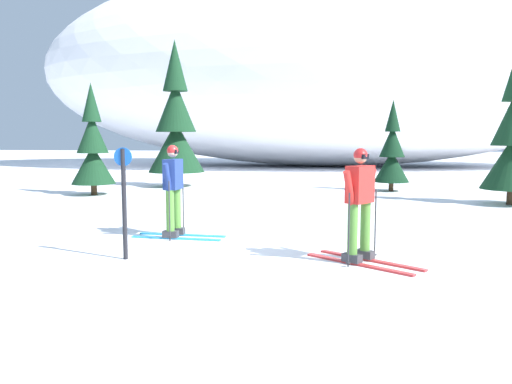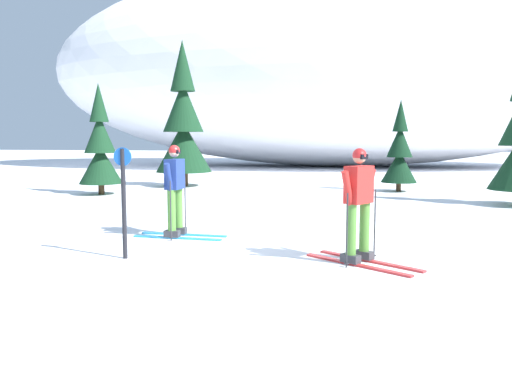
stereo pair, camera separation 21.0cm
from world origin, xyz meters
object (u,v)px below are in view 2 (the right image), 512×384
Objects in this scene: skier_red_jacket at (359,204)px; skier_navy_jacket at (175,189)px; trail_marker_post at (124,197)px; pine_tree_center_right at (400,153)px; pine_tree_far_left at (100,148)px; pine_tree_center_left at (183,126)px.

skier_red_jacket is 3.61m from skier_navy_jacket.
trail_marker_post is (-3.52, -0.28, 0.07)m from skier_red_jacket.
skier_navy_jacket is 10.30m from pine_tree_center_right.
trail_marker_post is at bearing -62.06° from pine_tree_far_left.
pine_tree_center_left is 11.74m from trail_marker_post.
skier_red_jacket is 0.99× the size of skier_navy_jacket.
pine_tree_center_right reaches higher than skier_navy_jacket.
pine_tree_center_left is (1.83, 3.15, 0.78)m from pine_tree_far_left.
pine_tree_center_left reaches higher than skier_navy_jacket.
skier_red_jacket is at bearing -24.35° from skier_navy_jacket.
pine_tree_far_left is at bearing 134.78° from skier_red_jacket.
skier_red_jacket is 11.22m from pine_tree_far_left.
skier_red_jacket is 3.54m from trail_marker_post.
pine_tree_far_left is (-7.89, 7.95, 0.61)m from skier_red_jacket.
pine_tree_center_right is at bearing 60.54° from skier_navy_jacket.
skier_navy_jacket is 0.32× the size of pine_tree_center_left.
skier_red_jacket is at bearing -45.22° from pine_tree_far_left.
pine_tree_center_left is at bearing 102.57° from trail_marker_post.
pine_tree_center_right is at bearing 63.71° from trail_marker_post.
pine_tree_far_left reaches higher than trail_marker_post.
pine_tree_far_left is at bearing -120.21° from pine_tree_center_left.
skier_red_jacket is 1.00× the size of trail_marker_post.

